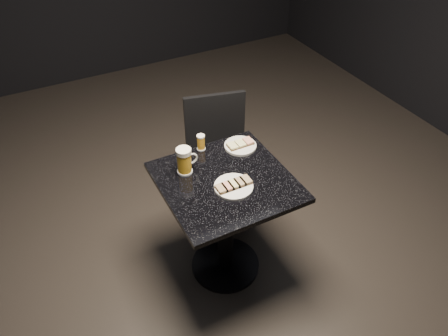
{
  "coord_description": "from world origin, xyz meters",
  "views": [
    {
      "loc": [
        -0.84,
        -1.59,
        2.33
      ],
      "look_at": [
        0.0,
        0.02,
        0.82
      ],
      "focal_mm": 35.0,
      "sensor_mm": 36.0,
      "label": 1
    }
  ],
  "objects_px": {
    "beer_tumbler": "(201,142)",
    "chair": "(219,151)",
    "plate_large": "(234,187)",
    "table": "(226,211)",
    "plate_small": "(240,146)",
    "beer_mug": "(185,161)"
  },
  "relations": [
    {
      "from": "table",
      "to": "chair",
      "type": "bearing_deg",
      "value": 66.69
    },
    {
      "from": "beer_mug",
      "to": "chair",
      "type": "relative_size",
      "value": 0.18
    },
    {
      "from": "table",
      "to": "beer_mug",
      "type": "xyz_separation_m",
      "value": [
        -0.17,
        0.17,
        0.32
      ]
    },
    {
      "from": "table",
      "to": "beer_tumbler",
      "type": "xyz_separation_m",
      "value": [
        0.0,
        0.32,
        0.29
      ]
    },
    {
      "from": "plate_large",
      "to": "chair",
      "type": "xyz_separation_m",
      "value": [
        0.22,
        0.61,
        -0.26
      ]
    },
    {
      "from": "plate_small",
      "to": "table",
      "type": "bearing_deg",
      "value": -133.93
    },
    {
      "from": "plate_large",
      "to": "plate_small",
      "type": "distance_m",
      "value": 0.37
    },
    {
      "from": "plate_small",
      "to": "chair",
      "type": "xyz_separation_m",
      "value": [
        0.01,
        0.31,
        -0.26
      ]
    },
    {
      "from": "plate_large",
      "to": "table",
      "type": "height_order",
      "value": "plate_large"
    },
    {
      "from": "plate_small",
      "to": "beer_mug",
      "type": "distance_m",
      "value": 0.4
    },
    {
      "from": "chair",
      "to": "table",
      "type": "bearing_deg",
      "value": -113.31
    },
    {
      "from": "plate_large",
      "to": "table",
      "type": "bearing_deg",
      "value": 96.41
    },
    {
      "from": "table",
      "to": "beer_mug",
      "type": "bearing_deg",
      "value": 135.1
    },
    {
      "from": "table",
      "to": "plate_large",
      "type": "bearing_deg",
      "value": -83.59
    },
    {
      "from": "plate_small",
      "to": "beer_tumbler",
      "type": "distance_m",
      "value": 0.24
    },
    {
      "from": "chair",
      "to": "beer_mug",
      "type": "bearing_deg",
      "value": -137.23
    },
    {
      "from": "plate_small",
      "to": "beer_mug",
      "type": "xyz_separation_m",
      "value": [
        -0.39,
        -0.06,
        0.07
      ]
    },
    {
      "from": "beer_tumbler",
      "to": "chair",
      "type": "bearing_deg",
      "value": 43.55
    },
    {
      "from": "table",
      "to": "chair",
      "type": "distance_m",
      "value": 0.58
    },
    {
      "from": "table",
      "to": "beer_tumbler",
      "type": "height_order",
      "value": "beer_tumbler"
    },
    {
      "from": "beer_tumbler",
      "to": "chair",
      "type": "distance_m",
      "value": 0.43
    },
    {
      "from": "plate_large",
      "to": "plate_small",
      "type": "bearing_deg",
      "value": 55.19
    }
  ]
}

